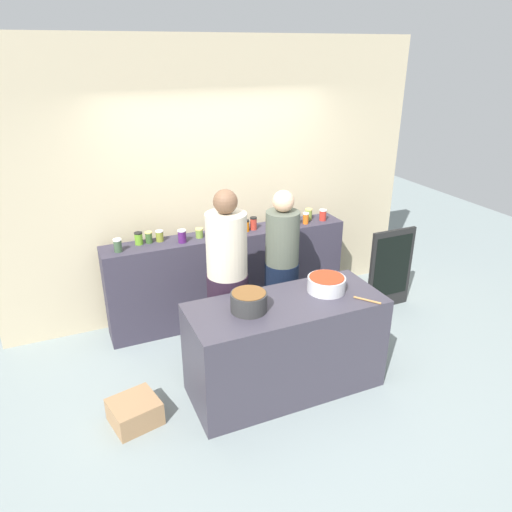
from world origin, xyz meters
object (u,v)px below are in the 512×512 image
at_px(preserve_jar_5, 199,233).
at_px(preserve_jar_14, 323,215).
at_px(preserve_jar_7, 237,228).
at_px(cooking_pot_left, 249,302).
at_px(preserve_jar_6, 215,229).
at_px(cook_with_tongs, 228,290).
at_px(wooden_spoon, 367,300).
at_px(cook_in_cap, 282,275).
at_px(cooking_pot_center, 326,284).
at_px(preserve_jar_4, 182,236).
at_px(bread_crate, 135,412).
at_px(preserve_jar_12, 306,218).
at_px(chalkboard_sign, 391,269).
at_px(preserve_jar_10, 284,222).
at_px(preserve_jar_8, 246,226).
at_px(preserve_jar_2, 149,237).
at_px(preserve_jar_9, 253,223).
at_px(preserve_jar_1, 139,238).
at_px(preserve_jar_3, 160,236).
at_px(preserve_jar_0, 118,245).
at_px(preserve_jar_13, 309,214).

bearing_deg(preserve_jar_5, preserve_jar_14, -1.66).
bearing_deg(preserve_jar_7, cooking_pot_left, -107.53).
relative_size(preserve_jar_6, cook_with_tongs, 0.05).
distance_m(wooden_spoon, cook_in_cap, 1.06).
height_order(preserve_jar_7, cooking_pot_center, preserve_jar_7).
height_order(preserve_jar_4, wooden_spoon, preserve_jar_4).
relative_size(preserve_jar_4, bread_crate, 0.36).
bearing_deg(cooking_pot_center, cooking_pot_left, -176.68).
height_order(preserve_jar_12, wooden_spoon, preserve_jar_12).
bearing_deg(chalkboard_sign, preserve_jar_10, 157.09).
relative_size(preserve_jar_8, preserve_jar_14, 1.01).
height_order(preserve_jar_2, preserve_jar_9, preserve_jar_9).
relative_size(preserve_jar_4, cooking_pot_center, 0.40).
distance_m(preserve_jar_1, cook_in_cap, 1.50).
relative_size(preserve_jar_6, wooden_spoon, 0.40).
xyz_separation_m(preserve_jar_3, preserve_jar_9, (1.03, -0.07, 0.01)).
bearing_deg(cook_in_cap, preserve_jar_7, 112.42).
bearing_deg(bread_crate, preserve_jar_12, 28.95).
bearing_deg(preserve_jar_0, preserve_jar_9, 1.73).
distance_m(preserve_jar_1, preserve_jar_6, 0.81).
height_order(preserve_jar_5, cooking_pot_left, preserve_jar_5).
xyz_separation_m(preserve_jar_7, bread_crate, (-1.42, -1.26, -0.98)).
relative_size(preserve_jar_4, preserve_jar_7, 1.12).
relative_size(preserve_jar_3, wooden_spoon, 0.48).
xyz_separation_m(cook_in_cap, bread_crate, (-1.67, -0.66, -0.64)).
distance_m(preserve_jar_4, cook_in_cap, 1.10).
bearing_deg(preserve_jar_4, preserve_jar_14, 0.58).
height_order(preserve_jar_6, preserve_jar_7, preserve_jar_7).
relative_size(preserve_jar_1, preserve_jar_13, 0.98).
bearing_deg(preserve_jar_5, preserve_jar_7, -7.34).
bearing_deg(preserve_jar_9, cook_with_tongs, -126.57).
xyz_separation_m(preserve_jar_2, preserve_jar_13, (1.86, -0.02, 0.01)).
bearing_deg(wooden_spoon, preserve_jar_5, 120.33).
distance_m(preserve_jar_10, preserve_jar_14, 0.51).
bearing_deg(preserve_jar_1, chalkboard_sign, -12.68).
bearing_deg(preserve_jar_7, preserve_jar_10, -1.13).
relative_size(preserve_jar_14, bread_crate, 0.34).
xyz_separation_m(preserve_jar_14, cooking_pot_center, (-0.74, -1.31, -0.14)).
bearing_deg(preserve_jar_2, preserve_jar_3, -0.44).
height_order(preserve_jar_4, preserve_jar_14, preserve_jar_4).
distance_m(preserve_jar_9, cook_with_tongs, 1.09).
distance_m(preserve_jar_10, preserve_jar_13, 0.39).
bearing_deg(cook_in_cap, preserve_jar_6, 123.39).
relative_size(preserve_jar_10, cook_in_cap, 0.07).
relative_size(preserve_jar_2, wooden_spoon, 0.50).
bearing_deg(bread_crate, preserve_jar_14, 27.01).
distance_m(preserve_jar_6, preserve_jar_13, 1.15).
bearing_deg(preserve_jar_3, preserve_jar_8, -5.28).
bearing_deg(cooking_pot_center, preserve_jar_14, 60.63).
bearing_deg(chalkboard_sign, cooking_pot_center, -150.07).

